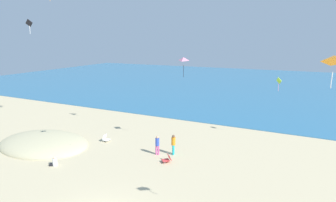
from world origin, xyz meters
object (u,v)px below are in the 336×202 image
object	(u,v)px
kite_black	(29,23)
kite_pink	(183,59)
beach_chair_far_right	(72,147)
kite_orange	(334,59)
beach_chair_far_left	(106,138)
kite_lime	(279,81)
beach_chair_mid_beach	(167,159)
person_2	(157,144)
person_1	(54,162)
person_0	(173,143)
cooler_box	(59,144)

from	to	relation	value
kite_black	kite_pink	world-z (taller)	kite_black
beach_chair_far_right	kite_orange	distance (m)	19.81
beach_chair_far_left	kite_lime	xyz separation A→B (m)	(13.84, 6.82, 5.20)
beach_chair_mid_beach	person_2	world-z (taller)	person_2
kite_black	beach_chair_mid_beach	bearing A→B (deg)	13.37
person_2	person_1	bearing A→B (deg)	-72.19
beach_chair_far_left	kite_orange	xyz separation A→B (m)	(16.02, -6.99, 8.05)
person_0	kite_orange	bearing A→B (deg)	130.96
beach_chair_mid_beach	person_1	bearing A→B (deg)	-16.49
kite_lime	kite_pink	xyz separation A→B (m)	(-7.13, -4.79, 2.02)
beach_chair_far_left	kite_black	world-z (taller)	kite_black
beach_chair_far_left	cooler_box	distance (m)	4.02
person_1	kite_black	size ratio (longest dim) A/B	0.66
person_0	kite_orange	world-z (taller)	kite_orange
cooler_box	person_1	size ratio (longest dim) A/B	0.72
person_2	beach_chair_mid_beach	bearing A→B (deg)	33.82
person_1	kite_pink	size ratio (longest dim) A/B	0.42
kite_lime	person_0	bearing A→B (deg)	-136.40
cooler_box	kite_pink	world-z (taller)	kite_pink
cooler_box	kite_black	bearing A→B (deg)	-103.26
cooler_box	kite_lime	world-z (taller)	kite_lime
cooler_box	beach_chair_far_left	bearing A→B (deg)	39.78
beach_chair_far_right	kite_pink	size ratio (longest dim) A/B	0.54
beach_chair_mid_beach	kite_lime	size ratio (longest dim) A/B	0.68
cooler_box	person_0	size ratio (longest dim) A/B	0.31
beach_chair_far_left	person_0	distance (m)	6.75
person_0	beach_chair_mid_beach	bearing A→B (deg)	84.09
person_0	kite_black	xyz separation A→B (m)	(-10.12, -3.92, 9.26)
person_1	kite_pink	world-z (taller)	kite_pink
person_0	kite_orange	xyz separation A→B (m)	(9.30, -7.04, 7.38)
cooler_box	beach_chair_mid_beach	bearing A→B (deg)	6.49
beach_chair_far_left	kite_pink	bearing A→B (deg)	14.22
person_2	kite_lime	bearing A→B (deg)	110.18
beach_chair_mid_beach	cooler_box	xyz separation A→B (m)	(-9.96, -1.13, -0.13)
beach_chair_far_left	person_1	xyz separation A→B (m)	(-0.42, -5.43, -0.03)
beach_chair_far_right	kite_orange	bearing A→B (deg)	-66.00
cooler_box	kite_lime	size ratio (longest dim) A/B	0.42
beach_chair_far_right	person_2	world-z (taller)	person_2
beach_chair_mid_beach	kite_lime	distance (m)	11.99
kite_black	kite_lime	bearing A→B (deg)	31.83
kite_lime	beach_chair_mid_beach	bearing A→B (deg)	-130.13
person_1	kite_pink	bearing A→B (deg)	-160.26
person_1	kite_lime	size ratio (longest dim) A/B	0.58
person_0	person_2	distance (m)	1.29
beach_chair_mid_beach	kite_orange	xyz separation A→B (m)	(9.14, -5.56, 8.07)
kite_lime	kite_pink	size ratio (longest dim) A/B	0.73
beach_chair_far_right	beach_chair_mid_beach	bearing A→B (deg)	-43.95
person_1	kite_black	distance (m)	10.51
beach_chair_far_right	person_1	distance (m)	3.02
beach_chair_mid_beach	kite_lime	bearing A→B (deg)	-175.35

